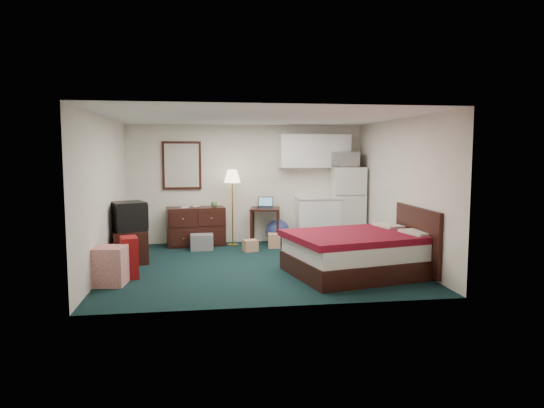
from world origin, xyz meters
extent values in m
cube|color=black|center=(0.00, 0.00, 0.00)|extent=(5.00, 4.50, 0.01)
cube|color=beige|center=(0.00, 0.00, 2.50)|extent=(5.00, 4.50, 0.01)
cube|color=beige|center=(0.00, 2.25, 1.25)|extent=(5.00, 0.01, 2.50)
cube|color=beige|center=(0.00, -2.25, 1.25)|extent=(5.00, 0.01, 2.50)
cube|color=beige|center=(-2.50, 0.00, 1.25)|extent=(0.01, 4.50, 2.50)
cube|color=beige|center=(2.50, 0.00, 1.25)|extent=(0.01, 4.50, 2.50)
sphere|color=navy|center=(0.64, 1.96, 0.25)|extent=(0.59, 0.59, 0.51)
imported|color=silver|center=(2.05, 1.85, 1.81)|extent=(0.62, 0.42, 0.39)
imported|color=#B17B54|center=(-1.36, 1.92, 0.91)|extent=(0.17, 0.04, 0.23)
imported|color=#B17B54|center=(-1.15, 2.05, 0.90)|extent=(0.15, 0.06, 0.21)
imported|color=#4C7F42|center=(-0.70, 1.95, 0.86)|extent=(0.16, 0.14, 0.13)
camera|label=1|loc=(-0.93, -8.05, 1.91)|focal=32.00mm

